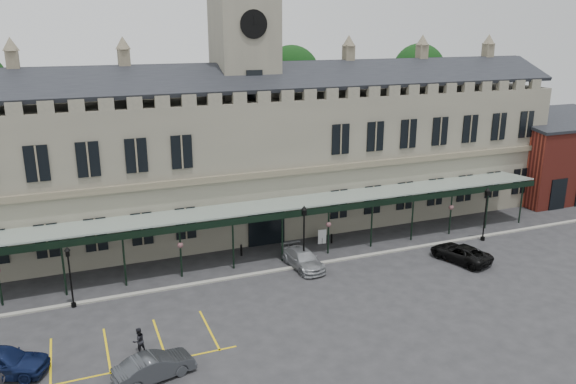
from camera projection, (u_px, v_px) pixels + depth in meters
name	position (u px, v px, depth m)	size (l,w,h in m)	color
ground	(321.00, 300.00, 38.05)	(140.00, 140.00, 0.00)	#252528
station_building	(247.00, 158.00, 50.38)	(60.00, 10.36, 17.30)	#6A6658
clock_tower	(245.00, 83.00, 48.58)	(5.60, 5.60, 24.80)	#6A6658
canopy	(281.00, 231.00, 44.01)	(50.00, 4.10, 4.30)	#8C9E93
brick_annex	(556.00, 158.00, 60.55)	(12.40, 8.36, 9.23)	maroon
kerb	(290.00, 268.00, 42.93)	(60.00, 0.40, 0.12)	gray
parking_markings	(108.00, 354.00, 31.72)	(16.00, 6.00, 0.01)	gold
tree_behind_mid	(291.00, 76.00, 59.53)	(6.00, 6.00, 16.00)	#332314
tree_behind_right	(419.00, 71.00, 65.24)	(6.00, 6.00, 16.00)	#332314
lamp_post_left	(70.00, 272.00, 36.40)	(0.41, 0.41, 4.28)	black
lamp_post_mid	(304.00, 231.00, 42.41)	(0.47, 0.47, 4.99)	black
lamp_post_right	(486.00, 209.00, 47.88)	(0.45, 0.45, 4.79)	black
traffic_cone	(449.00, 257.00, 44.41)	(0.40, 0.40, 0.64)	#F05407
sign_board	(322.00, 237.00, 47.75)	(0.74, 0.12, 1.27)	black
bollard_left	(241.00, 250.00, 45.30)	(0.17, 0.17, 0.93)	black
bollard_right	(332.00, 239.00, 47.95)	(0.15, 0.15, 0.82)	black
car_left_a	(1.00, 362.00, 29.61)	(1.94, 4.81, 1.64)	#0D183C
car_left_b	(154.00, 367.00, 29.38)	(1.47, 4.23, 1.39)	#313438
car_taxi	(303.00, 259.00, 43.03)	(1.93, 4.75, 1.38)	gray
car_van	(460.00, 253.00, 44.18)	(2.25, 4.89, 1.36)	black
person_b	(139.00, 341.00, 31.69)	(0.75, 0.58, 1.54)	black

